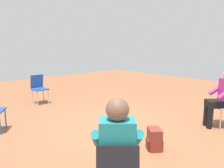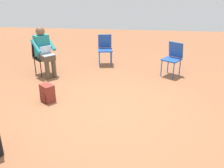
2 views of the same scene
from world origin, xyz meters
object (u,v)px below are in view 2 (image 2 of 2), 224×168
(chair_west, at_px, (105,47))
(chair_northwest, at_px, (173,57))
(backpack_near_laptop_user, at_px, (48,94))
(chair_southwest, at_px, (42,55))
(person_with_laptop, at_px, (44,49))

(chair_west, height_order, chair_northwest, same)
(chair_northwest, relative_size, backpack_near_laptop_user, 2.36)
(chair_northwest, xyz_separation_m, backpack_near_laptop_user, (1.78, -2.68, -0.34))
(backpack_near_laptop_user, bearing_deg, chair_southwest, -156.48)
(chair_west, bearing_deg, chair_southwest, 21.74)
(chair_west, xyz_separation_m, chair_southwest, (0.95, -1.52, 0.00))
(chair_west, xyz_separation_m, chair_northwest, (0.71, 1.83, 0.00))
(chair_southwest, height_order, backpack_near_laptop_user, chair_southwest)
(chair_southwest, height_order, person_with_laptop, person_with_laptop)
(chair_southwest, relative_size, person_with_laptop, 0.69)
(person_with_laptop, xyz_separation_m, backpack_near_laptop_user, (1.42, 0.54, -0.53))
(chair_southwest, bearing_deg, person_with_laptop, 90.00)
(chair_southwest, bearing_deg, chair_west, 165.16)
(chair_west, distance_m, chair_southwest, 1.79)
(chair_west, distance_m, person_with_laptop, 1.77)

